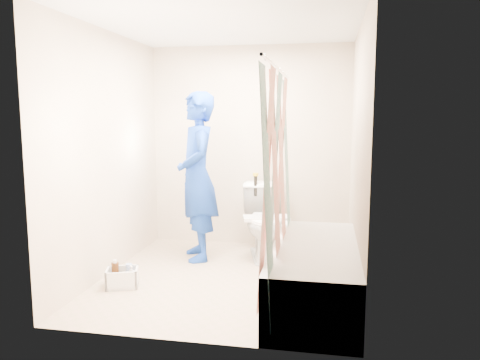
% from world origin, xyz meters
% --- Properties ---
extents(floor, '(2.60, 2.60, 0.00)m').
position_xyz_m(floor, '(0.00, 0.00, 0.00)').
color(floor, tan).
rests_on(floor, ground).
extents(ceiling, '(2.40, 2.60, 0.02)m').
position_xyz_m(ceiling, '(0.00, 0.00, 2.40)').
color(ceiling, silver).
rests_on(ceiling, wall_back).
extents(wall_back, '(2.40, 0.02, 2.40)m').
position_xyz_m(wall_back, '(0.00, 1.30, 1.20)').
color(wall_back, beige).
rests_on(wall_back, ground).
extents(wall_front, '(2.40, 0.02, 2.40)m').
position_xyz_m(wall_front, '(0.00, -1.30, 1.20)').
color(wall_front, beige).
rests_on(wall_front, ground).
extents(wall_left, '(0.02, 2.60, 2.40)m').
position_xyz_m(wall_left, '(-1.20, 0.00, 1.20)').
color(wall_left, beige).
rests_on(wall_left, ground).
extents(wall_right, '(0.02, 2.60, 2.40)m').
position_xyz_m(wall_right, '(1.20, 0.00, 1.20)').
color(wall_right, beige).
rests_on(wall_right, ground).
extents(bathtub, '(0.70, 1.75, 0.50)m').
position_xyz_m(bathtub, '(0.85, -0.43, 0.27)').
color(bathtub, white).
rests_on(bathtub, ground).
extents(curtain_rod, '(0.02, 1.90, 0.02)m').
position_xyz_m(curtain_rod, '(0.52, -0.43, 1.95)').
color(curtain_rod, silver).
rests_on(curtain_rod, wall_back).
extents(shower_curtain, '(0.06, 1.75, 1.80)m').
position_xyz_m(shower_curtain, '(0.52, -0.43, 1.02)').
color(shower_curtain, white).
rests_on(shower_curtain, curtain_rod).
extents(toilet, '(0.64, 0.88, 0.81)m').
position_xyz_m(toilet, '(0.27, 0.77, 0.41)').
color(toilet, white).
rests_on(toilet, ground).
extents(tank_lid, '(0.54, 0.33, 0.04)m').
position_xyz_m(tank_lid, '(0.30, 0.64, 0.48)').
color(tank_lid, white).
rests_on(tank_lid, toilet).
extents(tank_internals, '(0.19, 0.09, 0.27)m').
position_xyz_m(tank_internals, '(0.17, 0.97, 0.80)').
color(tank_internals, black).
rests_on(tank_internals, toilet).
extents(plumber, '(0.68, 0.79, 1.83)m').
position_xyz_m(plumber, '(-0.46, 0.60, 0.92)').
color(plumber, '#0F159B').
rests_on(plumber, ground).
extents(cleaning_caddy, '(0.34, 0.31, 0.22)m').
position_xyz_m(cleaning_caddy, '(-0.90, -0.38, 0.08)').
color(cleaning_caddy, silver).
rests_on(cleaning_caddy, ground).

